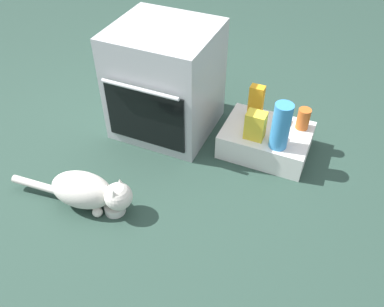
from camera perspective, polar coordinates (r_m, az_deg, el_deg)
name	(u,v)px	position (r m, az deg, el deg)	size (l,w,h in m)	color
ground	(151,166)	(2.57, -5.82, -1.82)	(8.00, 8.00, 0.00)	#284238
oven	(165,81)	(2.67, -3.77, 10.18)	(0.63, 0.63, 0.73)	#B7BABF
pantry_cabinet	(266,140)	(2.66, 10.40, 1.89)	(0.55, 0.41, 0.17)	white
food_bowl	(115,208)	(2.32, -10.86, -7.53)	(0.12, 0.12, 0.07)	white
cat	(88,191)	(2.32, -14.50, -5.16)	(0.75, 0.25, 0.23)	silver
sauce_jar	(303,119)	(2.63, 15.48, 4.76)	(0.08, 0.08, 0.14)	#D16023
juice_carton	(256,103)	(2.62, 9.03, 7.13)	(0.09, 0.06, 0.24)	orange
snack_bag	(255,125)	(2.48, 8.96, 3.95)	(0.12, 0.09, 0.18)	yellow
water_bottle	(281,126)	(2.40, 12.47, 3.80)	(0.11, 0.11, 0.30)	#388CD1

